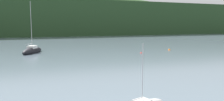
% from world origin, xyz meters
% --- Properties ---
extents(wooded_hillside, '(352.00, 63.99, 40.29)m').
position_xyz_m(wooded_hillside, '(-0.26, 166.53, 7.25)').
color(wooded_hillside, '#264223').
rests_on(wooded_hillside, ground_plane).
extents(sailboat_far_0, '(4.89, 7.25, 10.54)m').
position_xyz_m(sailboat_far_0, '(-8.22, 73.72, 0.42)').
color(sailboat_far_0, black).
rests_on(sailboat_far_0, ground_plane).
extents(mooring_buoy_mid, '(0.54, 0.54, 0.54)m').
position_xyz_m(mooring_buoy_mid, '(20.07, 68.29, 0.00)').
color(mooring_buoy_mid, orange).
rests_on(mooring_buoy_mid, ground_plane).
extents(mooring_buoy_far, '(0.41, 0.41, 0.41)m').
position_xyz_m(mooring_buoy_far, '(11.82, 65.77, 0.00)').
color(mooring_buoy_far, red).
rests_on(mooring_buoy_far, ground_plane).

